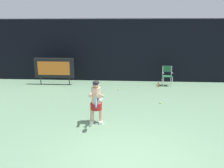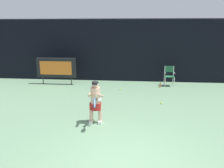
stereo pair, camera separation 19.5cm
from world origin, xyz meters
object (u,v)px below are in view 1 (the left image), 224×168
object	(u,v)px
scoreboard	(54,68)
tennis_ball_loose	(119,89)
umpire_chair	(167,74)
tennis_player	(96,101)
water_bottle	(158,85)
tennis_ball_spare	(160,103)
tennis_racket	(96,103)

from	to	relation	value
scoreboard	tennis_ball_loose	distance (m)	3.87
umpire_chair	tennis_player	xyz separation A→B (m)	(-3.22, -5.28, 0.16)
scoreboard	water_bottle	bearing A→B (deg)	-1.59
tennis_ball_loose	water_bottle	bearing A→B (deg)	18.86
tennis_player	water_bottle	bearing A→B (deg)	61.01
scoreboard	tennis_ball_spare	world-z (taller)	scoreboard
tennis_player	tennis_ball_spare	xyz separation A→B (m)	(2.42, 2.11, -0.75)
umpire_chair	tennis_player	world-z (taller)	tennis_player
tennis_ball_loose	tennis_ball_spare	xyz separation A→B (m)	(1.83, -2.04, 0.00)
umpire_chair	water_bottle	size ratio (longest dim) A/B	4.08
umpire_chair	tennis_ball_spare	size ratio (longest dim) A/B	15.88
tennis_player	tennis_ball_loose	world-z (taller)	tennis_player
tennis_racket	tennis_player	bearing A→B (deg)	100.01
tennis_ball_loose	tennis_ball_spare	size ratio (longest dim) A/B	1.00
water_bottle	tennis_racket	world-z (taller)	tennis_racket
tennis_racket	tennis_ball_spare	bearing A→B (deg)	51.28
scoreboard	tennis_ball_spare	size ratio (longest dim) A/B	32.35
tennis_ball_spare	water_bottle	bearing A→B (deg)	84.23
umpire_chair	tennis_player	bearing A→B (deg)	-121.35
umpire_chair	tennis_player	distance (m)	6.19
tennis_ball_spare	umpire_chair	bearing A→B (deg)	75.86
scoreboard	water_bottle	world-z (taller)	scoreboard
tennis_ball_loose	tennis_ball_spare	bearing A→B (deg)	-47.99
tennis_ball_loose	tennis_ball_spare	world-z (taller)	same
scoreboard	tennis_ball_loose	xyz separation A→B (m)	(3.65, -0.88, -0.91)
tennis_ball_spare	scoreboard	bearing A→B (deg)	152.00
tennis_player	tennis_racket	world-z (taller)	tennis_player
umpire_chair	tennis_racket	xyz separation A→B (m)	(-3.13, -5.89, 0.30)
scoreboard	umpire_chair	xyz separation A→B (m)	(6.28, 0.25, -0.33)
tennis_racket	scoreboard	bearing A→B (deg)	121.14
water_bottle	tennis_player	world-z (taller)	tennis_player
scoreboard	tennis_racket	xyz separation A→B (m)	(3.15, -5.64, -0.02)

